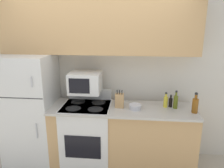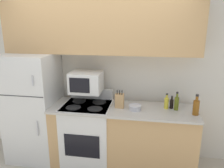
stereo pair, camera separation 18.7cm
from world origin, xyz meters
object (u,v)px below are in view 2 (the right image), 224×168
Objects in this scene: bottle_whiskey at (196,107)px; bowl at (135,107)px; refrigerator at (34,107)px; bottle_olive_oil at (177,103)px; bottle_cooking_spray at (166,103)px; bottle_soy_sauce at (172,103)px; microwave at (86,82)px; stove at (88,133)px; knife_block at (120,101)px.

bowl is at bearing 177.03° from bottle_whiskey.
refrigerator is 6.43× the size of bottle_olive_oil.
bottle_whiskey is at bearing -24.28° from bottle_cooking_spray.
bottle_whiskey is 1.27× the size of bottle_cooking_spray.
refrigerator is 9.28× the size of bottle_soy_sauce.
bowl is (0.73, -0.15, -0.29)m from microwave.
knife_block is at bearing 1.11° from stove.
bottle_whiskey is at bearing -2.97° from bowl.
knife_block is 1.44× the size of bottle_soy_sauce.
stove is 0.86m from bowl.
stove is at bearing -175.48° from bottle_soy_sauce.
microwave is 0.57m from knife_block.
bowl is 0.58m from bottle_olive_oil.
stove is at bearing 176.64° from bottle_whiskey.
bottle_soy_sauce is at bearing 1.26° from refrigerator.
microwave is (0.85, 0.06, 0.43)m from refrigerator.
bottle_whiskey is (2.38, -0.14, 0.21)m from refrigerator.
microwave reaches higher than bowl.
bottle_olive_oil is at bearing -0.11° from refrigerator.
knife_block is at bearing -174.18° from bottle_cooking_spray.
knife_block is at bearing -1.70° from refrigerator.
bottle_whiskey is 0.40m from bottle_cooking_spray.
knife_block is at bearing -177.38° from bottle_olive_oil.
refrigerator is at bearing 179.89° from bottle_olive_oil.
refrigerator is 2.16m from bottle_olive_oil.
bottle_whiskey is at bearing -3.31° from refrigerator.
bottle_olive_oil reaches higher than bowl.
refrigerator reaches higher than microwave.
refrigerator is 1.37m from knife_block.
knife_block is (1.36, -0.04, 0.20)m from refrigerator.
bowl is at bearing -3.79° from stove.
refrigerator is at bearing 176.77° from stove.
microwave is 1.26m from bottle_soy_sauce.
knife_block is at bearing 165.98° from bowl.
knife_block reaches higher than stove.
stove is 4.27× the size of bottle_olive_oil.
knife_block is 1.18× the size of bottle_cooking_spray.
bottle_olive_oil is 0.14m from bottle_cooking_spray.
bottle_cooking_spray is at bearing -165.09° from bottle_soy_sauce.
bottle_olive_oil is 1.18× the size of bottle_cooking_spray.
refrigerator is 0.95m from microwave.
bottle_cooking_spray is at bearing 167.01° from bottle_olive_oil.
bottle_soy_sauce is 0.08m from bottle_cooking_spray.
stove is 6.29× the size of bowl.
bottle_olive_oil reaches higher than bottle_soy_sauce.
bottle_olive_oil reaches higher than stove.
knife_block is 0.24m from bowl.
bowl is 0.53m from bottle_soy_sauce.
bottle_cooking_spray is (1.17, -0.03, -0.24)m from microwave.
knife_block is (0.48, 0.01, 0.55)m from stove.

